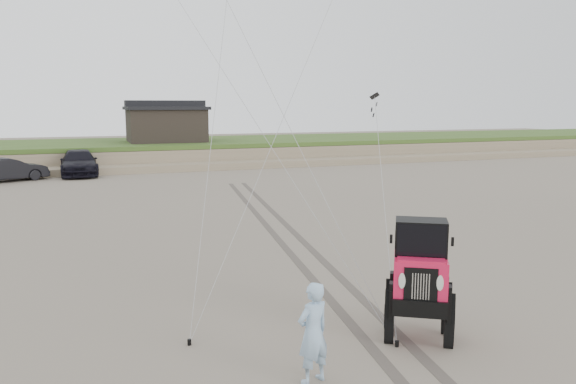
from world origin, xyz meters
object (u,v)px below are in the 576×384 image
(jeep, at_px, (419,293))
(man, at_px, (313,333))
(cabin, at_px, (166,123))
(truck_b, at_px, (9,170))
(truck_c, at_px, (79,163))

(jeep, relative_size, man, 2.95)
(cabin, relative_size, jeep, 1.22)
(jeep, bearing_deg, cabin, 120.86)
(jeep, bearing_deg, truck_b, 141.20)
(cabin, xyz_separation_m, truck_c, (-6.85, -6.43, -2.40))
(truck_b, relative_size, man, 2.49)
(truck_b, xyz_separation_m, jeep, (10.41, -29.32, 0.25))
(cabin, bearing_deg, truck_c, -136.79)
(truck_b, bearing_deg, man, 170.68)
(cabin, height_order, truck_b, cabin)
(jeep, bearing_deg, man, -130.04)
(man, bearing_deg, truck_c, -102.18)
(truck_c, height_order, jeep, jeep)
(jeep, bearing_deg, truck_c, 133.13)
(cabin, xyz_separation_m, jeep, (-0.52, -37.59, -2.26))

